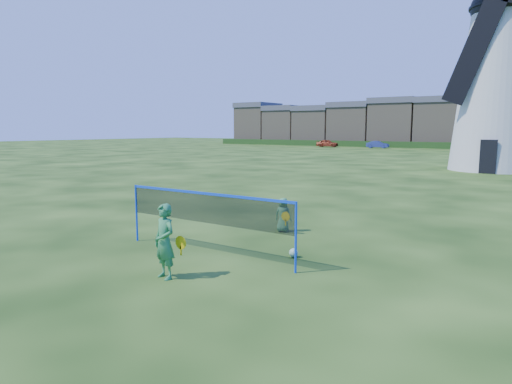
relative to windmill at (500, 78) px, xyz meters
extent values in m
plane|color=black|center=(-1.91, -29.09, -6.70)|extent=(220.00, 220.00, 0.00)
ellipsoid|color=black|center=(0.00, 0.02, 4.95)|extent=(4.58, 4.58, 3.43)
cylinder|color=black|center=(0.00, 0.02, 4.95)|extent=(4.74, 4.74, 0.19)
cube|color=black|center=(0.00, -3.10, -5.53)|extent=(1.06, 0.13, 2.33)
cube|color=black|center=(0.00, -2.46, -1.40)|extent=(0.74, 0.13, 0.95)
cube|color=black|center=(0.00, -1.95, 1.99)|extent=(0.64, 0.13, 0.85)
cylinder|color=black|center=(0.00, 2.67, 5.91)|extent=(2.33, 0.13, 2.33)
cube|color=black|center=(-1.42, -2.47, 1.71)|extent=(3.94, 0.11, 7.47)
cylinder|color=blue|center=(-4.99, -29.61, -5.92)|extent=(0.05, 0.05, 1.55)
cylinder|color=blue|center=(0.01, -29.61, -5.92)|extent=(0.05, 0.05, 1.55)
cube|color=black|center=(-2.49, -29.61, -5.55)|extent=(5.00, 0.01, 0.70)
cube|color=blue|center=(-2.49, -29.61, -5.18)|extent=(5.00, 0.02, 0.06)
imported|color=#358649|center=(-2.03, -31.44, -5.92)|extent=(0.63, 0.48, 1.56)
cylinder|color=#DDBE0B|center=(-1.75, -31.26, -5.94)|extent=(0.28, 0.02, 0.28)
cube|color=#DDBE0B|center=(-1.75, -31.26, -6.11)|extent=(0.03, 0.02, 0.20)
imported|color=#46914E|center=(-2.27, -26.36, -6.18)|extent=(0.55, 0.41, 1.03)
cylinder|color=#DDBE0B|center=(-2.05, -26.58, -6.17)|extent=(0.28, 0.02, 0.28)
cube|color=#DDBE0B|center=(-2.05, -26.58, -6.34)|extent=(0.03, 0.02, 0.20)
sphere|color=green|center=(-0.62, -28.59, -6.59)|extent=(0.22, 0.22, 0.22)
cube|color=gray|center=(-50.54, 42.91, -3.00)|extent=(6.75, 8.00, 7.39)
cube|color=#4C4C54|center=(-50.54, 42.91, 1.20)|extent=(7.05, 8.40, 1.00)
cube|color=gray|center=(-43.60, 42.91, -3.40)|extent=(6.53, 8.00, 6.60)
cube|color=#4C4C54|center=(-43.60, 42.91, 0.40)|extent=(6.83, 8.40, 1.00)
cube|color=gray|center=(-36.52, 42.91, -3.49)|extent=(7.04, 8.00, 6.41)
cube|color=#4C4C54|center=(-36.52, 42.91, 0.21)|extent=(7.34, 8.40, 1.00)
cube|color=gray|center=(-28.97, 42.91, -3.27)|extent=(7.45, 8.00, 6.86)
cube|color=#4C4C54|center=(-28.97, 42.91, 0.66)|extent=(7.75, 8.40, 1.00)
cube|color=gray|center=(-21.18, 42.91, -3.02)|extent=(7.52, 8.00, 7.35)
cube|color=#4C4C54|center=(-21.18, 42.91, 1.16)|extent=(7.82, 8.40, 1.00)
cube|color=gray|center=(-13.31, 42.91, -3.07)|extent=(7.64, 8.00, 7.25)
cube|color=#4C4C54|center=(-13.31, 42.91, 1.05)|extent=(7.94, 8.40, 1.00)
cube|color=gray|center=(-5.56, 42.91, -3.05)|extent=(7.26, 8.00, 7.30)
cube|color=#4C4C54|center=(-5.56, 42.91, 1.10)|extent=(7.56, 8.40, 1.00)
cube|color=#193814|center=(-23.91, 36.91, -6.20)|extent=(62.00, 0.80, 1.00)
imported|color=#99341B|center=(-29.56, 33.12, -6.07)|extent=(3.87, 2.07, 1.25)
imported|color=navy|center=(-20.89, 33.37, -6.13)|extent=(3.57, 1.59, 1.14)
camera|label=1|loc=(4.70, -37.89, -3.63)|focal=32.13mm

